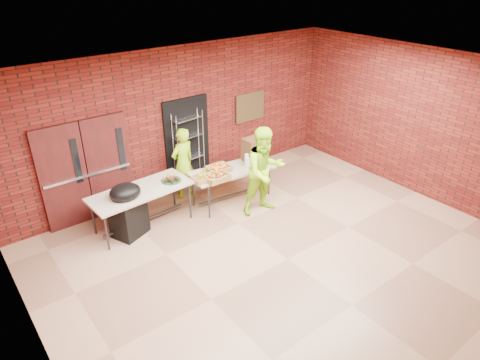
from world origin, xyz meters
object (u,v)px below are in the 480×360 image
at_px(wire_rack, 189,151).
at_px(table_left, 141,193).
at_px(covered_grill, 128,210).
at_px(volunteer_man, 265,171).
at_px(table_right, 232,172).
at_px(coffee_dispenser, 253,150).
at_px(volunteer_woman, 183,163).

height_order(wire_rack, table_left, wire_rack).
height_order(wire_rack, covered_grill, wire_rack).
bearing_deg(wire_rack, volunteer_man, -76.29).
distance_m(table_right, coffee_dispenser, 0.72).
xyz_separation_m(table_right, covered_grill, (-2.34, 0.16, -0.14)).
xyz_separation_m(table_right, coffee_dispenser, (0.64, 0.07, 0.32)).
bearing_deg(table_left, volunteer_woman, 20.20).
distance_m(table_left, volunteer_woman, 1.40).
bearing_deg(volunteer_man, volunteer_woman, 130.68).
xyz_separation_m(coffee_dispenser, volunteer_man, (-0.38, -0.83, -0.08)).
relative_size(table_left, covered_grill, 1.86).
distance_m(table_right, volunteer_woman, 1.09).
xyz_separation_m(table_left, coffee_dispenser, (2.64, -0.18, 0.26)).
distance_m(coffee_dispenser, covered_grill, 3.02).
xyz_separation_m(table_left, covered_grill, (-0.34, -0.09, -0.20)).
bearing_deg(volunteer_man, wire_rack, 119.61).
distance_m(covered_grill, volunteer_man, 2.79).
distance_m(volunteer_woman, volunteer_man, 1.86).
xyz_separation_m(wire_rack, table_left, (-1.58, -0.78, -0.18)).
bearing_deg(table_right, wire_rack, 119.19).
relative_size(table_left, volunteer_woman, 1.27).
xyz_separation_m(wire_rack, table_right, (0.42, -1.03, -0.24)).
relative_size(wire_rack, covered_grill, 1.69).
distance_m(table_left, covered_grill, 0.41).
relative_size(wire_rack, table_right, 0.97).
bearing_deg(covered_grill, table_left, -6.60).
height_order(coffee_dispenser, covered_grill, coffee_dispenser).
bearing_deg(coffee_dispenser, covered_grill, 178.38).
relative_size(table_left, volunteer_man, 1.09).
bearing_deg(table_left, coffee_dispenser, -7.45).
bearing_deg(volunteer_woman, coffee_dispenser, 141.28).
height_order(table_right, volunteer_woman, volunteer_woman).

